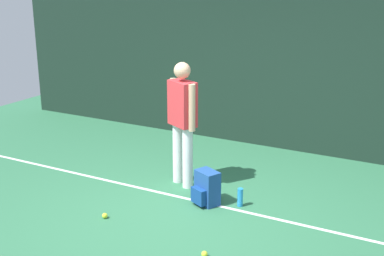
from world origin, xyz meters
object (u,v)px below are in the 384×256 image
tennis_player (182,117)px  tennis_ball_near_player (204,254)px  water_bottle (240,197)px  tennis_ball_by_fence (105,216)px  backpack (206,188)px

tennis_player → tennis_ball_near_player: bearing=-27.1°
water_bottle → tennis_ball_near_player: bearing=-83.4°
tennis_player → tennis_ball_by_fence: tennis_player is taller
tennis_ball_by_fence → backpack: bearing=46.2°
tennis_player → water_bottle: tennis_player is taller
tennis_player → backpack: 1.03m
backpack → water_bottle: backpack is taller
tennis_player → tennis_ball_by_fence: (-0.32, -1.34, -0.93)m
backpack → tennis_ball_near_player: (0.55, -1.14, -0.18)m
tennis_ball_near_player → water_bottle: size_ratio=0.28×
backpack → tennis_player: bearing=169.2°
tennis_player → water_bottle: 1.32m
tennis_ball_near_player → water_bottle: bearing=96.6°
tennis_ball_by_fence → tennis_ball_near_player: bearing=-8.4°
tennis_ball_by_fence → water_bottle: water_bottle is taller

